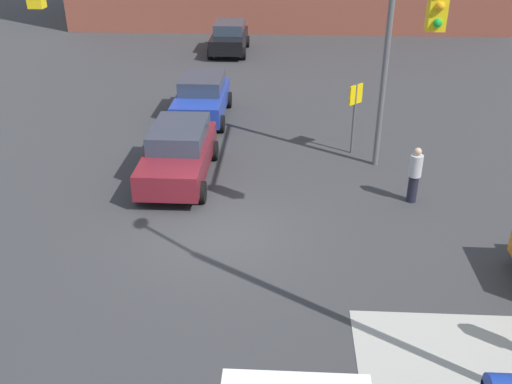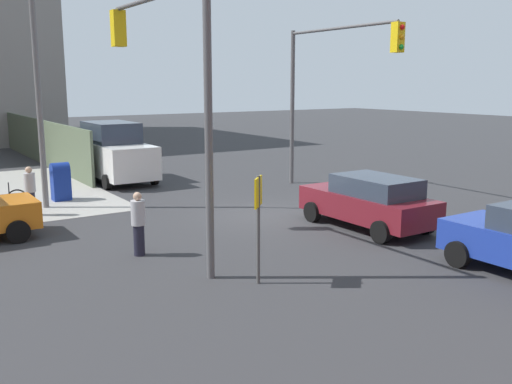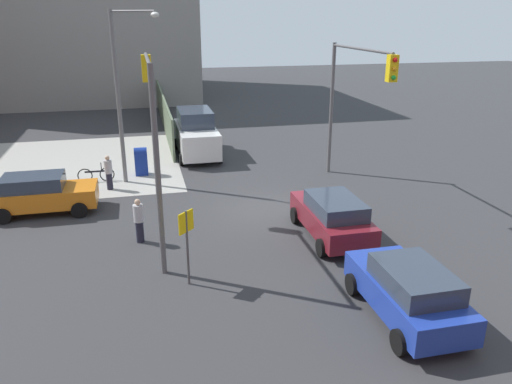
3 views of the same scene
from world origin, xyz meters
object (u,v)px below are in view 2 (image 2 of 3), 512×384
van_white_delivery (114,152)px  bicycle_leaning_on_fence (1,200)px  pedestrian_crossing (138,223)px  street_lamp_corner (47,72)px  traffic_signal_se_corner (330,74)px  mailbox_blue (61,180)px  coupe_maroon (369,201)px  traffic_signal_nw_corner (165,70)px  pedestrian_waiting (30,190)px

van_white_delivery → bicycle_leaning_on_fence: bearing=124.6°
van_white_delivery → pedestrian_crossing: 11.83m
van_white_delivery → street_lamp_corner: bearing=139.5°
traffic_signal_se_corner → mailbox_blue: bearing=66.6°
traffic_signal_se_corner → van_white_delivery: traffic_signal_se_corner is taller
bicycle_leaning_on_fence → traffic_signal_se_corner: bearing=-106.7°
coupe_maroon → pedestrian_crossing: bearing=80.2°
traffic_signal_nw_corner → bicycle_leaning_on_fence: bearing=18.7°
traffic_signal_se_corner → street_lamp_corner: bearing=74.0°
van_white_delivery → bicycle_leaning_on_fence: 6.62m
street_lamp_corner → bicycle_leaning_on_fence: 4.71m
coupe_maroon → van_white_delivery: bearing=15.5°
traffic_signal_nw_corner → mailbox_blue: traffic_signal_nw_corner is taller
mailbox_blue → pedestrian_waiting: bearing=143.1°
traffic_signal_nw_corner → traffic_signal_se_corner: size_ratio=1.00×
mailbox_blue → van_white_delivery: van_white_delivery is taller
pedestrian_crossing → bicycle_leaning_on_fence: pedestrian_crossing is taller
pedestrian_crossing → traffic_signal_se_corner: bearing=-115.0°
street_lamp_corner → coupe_maroon: bearing=-138.6°
mailbox_blue → pedestrian_waiting: pedestrian_waiting is taller
mailbox_blue → coupe_maroon: (-9.39, -6.66, 0.08)m
coupe_maroon → pedestrian_waiting: (7.39, 8.16, 0.01)m
coupe_maroon → van_white_delivery: 12.99m
mailbox_blue → pedestrian_crossing: bearing=178.6°
traffic_signal_se_corner → coupe_maroon: bearing=151.7°
coupe_maroon → bicycle_leaning_on_fence: 12.49m
street_lamp_corner → pedestrian_waiting: bearing=127.8°
bicycle_leaning_on_fence → pedestrian_waiting: bearing=-153.5°
traffic_signal_se_corner → street_lamp_corner: size_ratio=0.81×
traffic_signal_nw_corner → street_lamp_corner: 7.40m
traffic_signal_nw_corner → pedestrian_waiting: traffic_signal_nw_corner is taller
pedestrian_waiting → bicycle_leaning_on_fence: (1.40, 0.70, -0.50)m
street_lamp_corner → pedestrian_crossing: size_ratio=4.86×
pedestrian_crossing → pedestrian_waiting: size_ratio=1.00×
pedestrian_crossing → street_lamp_corner: bearing=-45.3°
mailbox_blue → pedestrian_crossing: pedestrian_crossing is taller
coupe_maroon → traffic_signal_se_corner: bearing=-28.3°
traffic_signal_nw_corner → van_white_delivery: 12.45m
traffic_signal_se_corner → pedestrian_crossing: 11.20m
coupe_maroon → van_white_delivery: size_ratio=0.81×
coupe_maroon → pedestrian_crossing: (1.19, 6.86, 0.01)m
mailbox_blue → coupe_maroon: bearing=-144.6°
street_lamp_corner → pedestrian_waiting: size_ratio=4.87×
traffic_signal_nw_corner → coupe_maroon: (-0.83, -6.16, -3.79)m
mailbox_blue → pedestrian_crossing: size_ratio=0.87×
traffic_signal_se_corner → street_lamp_corner: street_lamp_corner is taller
coupe_maroon → traffic_signal_nw_corner: bearing=82.3°
traffic_signal_se_corner → bicycle_leaning_on_fence: size_ratio=3.71×
pedestrian_waiting → bicycle_leaning_on_fence: size_ratio=0.94×
traffic_signal_se_corner → van_white_delivery: (7.23, 6.30, -3.40)m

